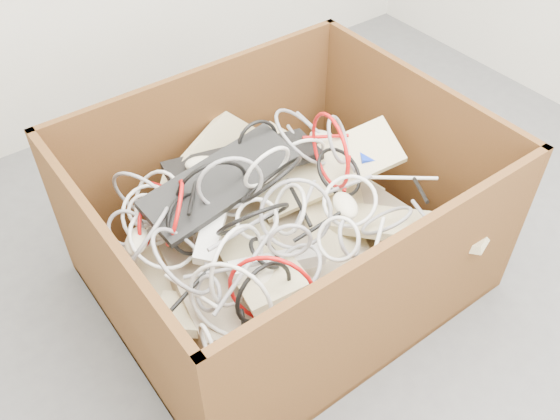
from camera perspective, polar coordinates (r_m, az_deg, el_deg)
ground at (r=2.06m, az=8.89°, el=-8.31°), size 3.00×3.00×0.00m
cardboard_box at (r=1.98m, az=-0.00°, el=-3.56°), size 1.14×0.95×0.60m
keyboard_pile at (r=1.93m, az=-0.34°, el=0.16°), size 1.05×1.06×0.38m
mice_scatter at (r=1.82m, az=0.18°, el=0.17°), size 0.86×0.64×0.16m
power_strip_left at (r=1.80m, az=-6.05°, el=-0.27°), size 0.28×0.27×0.14m
power_strip_right at (r=1.72m, az=-0.21°, el=-5.05°), size 0.30×0.12×0.10m
vga_plug at (r=2.02m, az=8.26°, el=4.86°), size 0.06×0.06×0.03m
cable_tangle at (r=1.76m, az=-3.66°, el=-0.37°), size 1.03×0.82×0.47m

